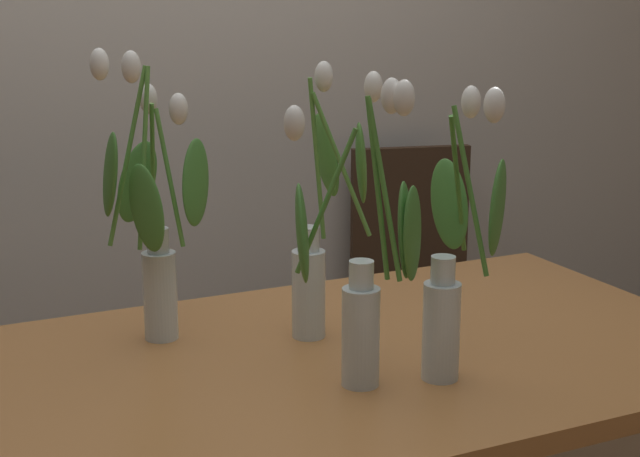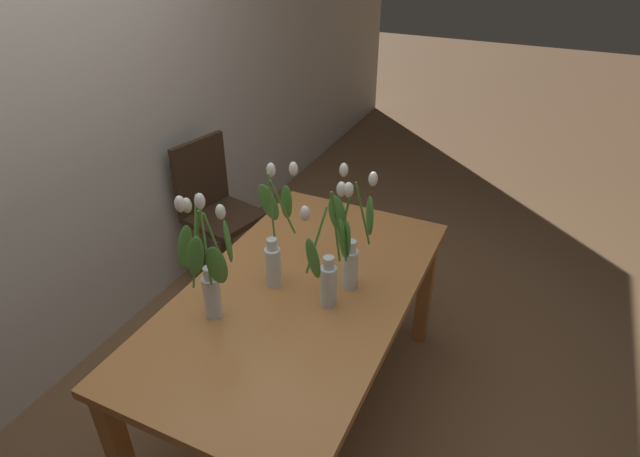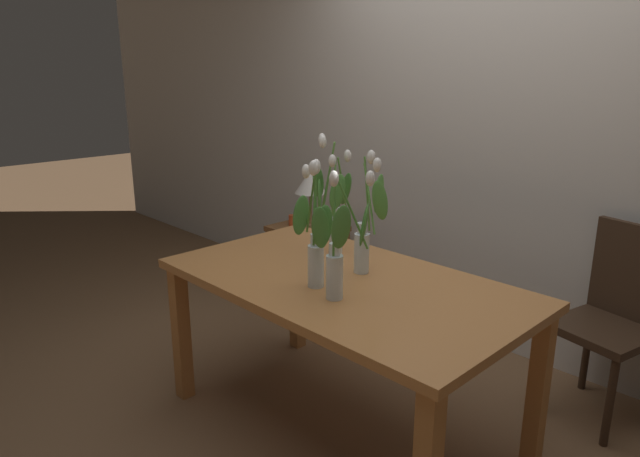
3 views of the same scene
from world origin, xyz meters
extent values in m
cube|color=beige|center=(0.00, 1.29, 1.35)|extent=(9.00, 0.10, 2.70)
cube|color=#B7753D|center=(0.00, 0.00, 0.72)|extent=(1.60, 0.90, 0.04)
cube|color=#B7753D|center=(0.74, 0.39, 0.35)|extent=(0.07, 0.07, 0.70)
cylinder|color=silver|center=(-0.27, 0.23, 0.83)|extent=(0.07, 0.07, 0.18)
cylinder|color=silver|center=(-0.27, 0.23, 0.94)|extent=(0.04, 0.04, 0.05)
cylinder|color=silver|center=(-0.27, 0.23, 0.80)|extent=(0.06, 0.06, 0.11)
cylinder|color=#56933D|center=(-0.33, 0.23, 1.12)|extent=(0.09, 0.01, 0.34)
ellipsoid|color=white|center=(-0.37, 0.23, 1.29)|extent=(0.04, 0.04, 0.06)
ellipsoid|color=#427F33|center=(-0.37, 0.20, 1.09)|extent=(0.03, 0.11, 0.18)
cylinder|color=#56933D|center=(-0.26, 0.20, 1.08)|extent=(0.04, 0.06, 0.27)
ellipsoid|color=white|center=(-0.24, 0.17, 1.21)|extent=(0.04, 0.04, 0.06)
ellipsoid|color=#427F33|center=(-0.21, 0.18, 1.07)|extent=(0.09, 0.08, 0.18)
cylinder|color=#56933D|center=(-0.30, 0.21, 1.11)|extent=(0.05, 0.05, 0.35)
ellipsoid|color=white|center=(-0.32, 0.19, 1.29)|extent=(0.04, 0.04, 0.06)
ellipsoid|color=#427F33|center=(-0.31, 0.16, 1.03)|extent=(0.08, 0.08, 0.18)
cylinder|color=#56933D|center=(-0.27, 0.27, 1.08)|extent=(0.02, 0.07, 0.27)
ellipsoid|color=white|center=(-0.26, 0.30, 1.22)|extent=(0.04, 0.04, 0.06)
ellipsoid|color=#427F33|center=(-0.29, 0.32, 1.05)|extent=(0.12, 0.03, 0.18)
cylinder|color=silver|center=(0.00, 0.12, 0.83)|extent=(0.07, 0.07, 0.18)
cylinder|color=silver|center=(0.00, 0.12, 0.94)|extent=(0.04, 0.04, 0.05)
cylinder|color=silver|center=(0.00, 0.12, 0.80)|extent=(0.06, 0.06, 0.11)
cylinder|color=#56933D|center=(0.06, 0.09, 1.09)|extent=(0.11, 0.05, 0.29)
ellipsoid|color=white|center=(0.12, 0.07, 1.25)|extent=(0.04, 0.04, 0.06)
ellipsoid|color=#4C8E38|center=(0.11, 0.10, 1.09)|extent=(0.07, 0.09, 0.18)
cylinder|color=#56933D|center=(0.02, 0.12, 1.10)|extent=(0.04, 0.01, 0.32)
ellipsoid|color=white|center=(0.04, 0.12, 1.26)|extent=(0.04, 0.04, 0.06)
ellipsoid|color=#4C8E38|center=(0.06, 0.15, 1.10)|extent=(0.04, 0.12, 0.18)
cylinder|color=silver|center=(0.12, -0.18, 0.83)|extent=(0.07, 0.07, 0.18)
cylinder|color=silver|center=(0.12, -0.18, 0.94)|extent=(0.04, 0.04, 0.05)
cylinder|color=silver|center=(0.12, -0.18, 0.80)|extent=(0.06, 0.06, 0.11)
cylinder|color=#478433|center=(0.18, -0.14, 1.08)|extent=(0.10, 0.08, 0.27)
ellipsoid|color=white|center=(0.23, -0.10, 1.23)|extent=(0.04, 0.04, 0.06)
ellipsoid|color=#427F33|center=(0.19, -0.09, 1.04)|extent=(0.06, 0.11, 0.18)
cylinder|color=#478433|center=(0.15, -0.22, 1.09)|extent=(0.05, 0.06, 0.30)
ellipsoid|color=white|center=(0.18, -0.24, 1.24)|extent=(0.04, 0.04, 0.06)
ellipsoid|color=#427F33|center=(0.20, -0.23, 1.06)|extent=(0.09, 0.07, 0.18)
cylinder|color=silver|center=(-0.02, -0.15, 0.83)|extent=(0.07, 0.07, 0.18)
cylinder|color=silver|center=(-0.02, -0.15, 0.94)|extent=(0.04, 0.04, 0.05)
cylinder|color=silver|center=(-0.02, -0.15, 0.80)|extent=(0.06, 0.06, 0.11)
cylinder|color=#478433|center=(0.00, -0.17, 1.10)|extent=(0.04, 0.04, 0.32)
ellipsoid|color=white|center=(0.02, -0.18, 1.26)|extent=(0.04, 0.04, 0.06)
ellipsoid|color=#427F33|center=(0.05, -0.17, 1.02)|extent=(0.06, 0.09, 0.18)
cylinder|color=#478433|center=(-0.08, -0.12, 1.08)|extent=(0.10, 0.05, 0.26)
ellipsoid|color=white|center=(-0.13, -0.10, 1.21)|extent=(0.04, 0.04, 0.06)
ellipsoid|color=#427F33|center=(-0.13, -0.13, 1.03)|extent=(0.05, 0.10, 0.18)
cylinder|color=#478433|center=(0.01, -0.18, 1.10)|extent=(0.05, 0.06, 0.31)
ellipsoid|color=white|center=(0.03, -0.20, 1.26)|extent=(0.04, 0.04, 0.06)
ellipsoid|color=#427F33|center=(0.05, -0.19, 1.02)|extent=(0.07, 0.07, 0.17)
cube|color=#382619|center=(0.79, 0.94, 0.45)|extent=(0.48, 0.48, 0.04)
cylinder|color=#382619|center=(0.92, 0.74, 0.21)|extent=(0.04, 0.04, 0.43)
cylinder|color=#382619|center=(0.58, 0.81, 0.21)|extent=(0.04, 0.04, 0.43)
cylinder|color=#382619|center=(0.99, 1.07, 0.21)|extent=(0.04, 0.04, 0.43)
cylinder|color=#382619|center=(0.66, 1.14, 0.21)|extent=(0.04, 0.04, 0.43)
cube|color=#382619|center=(0.83, 1.11, 0.70)|extent=(0.40, 0.12, 0.46)
camera|label=1|loc=(-0.76, -1.56, 1.42)|focal=53.66mm
camera|label=2|loc=(-1.53, -0.82, 2.12)|focal=29.11mm
camera|label=3|loc=(1.58, -1.69, 1.63)|focal=31.77mm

